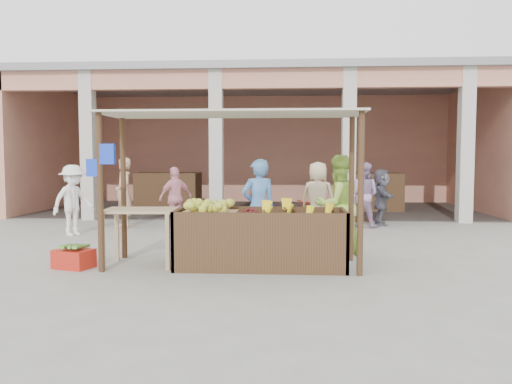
# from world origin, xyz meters

# --- Properties ---
(ground) EXTENTS (60.00, 60.00, 0.00)m
(ground) POSITION_xyz_m (0.00, 0.00, 0.00)
(ground) COLOR gray
(ground) RESTS_ON ground
(market_building) EXTENTS (14.40, 6.40, 4.20)m
(market_building) POSITION_xyz_m (0.05, 8.93, 2.70)
(market_building) COLOR tan
(market_building) RESTS_ON ground
(fruit_stall) EXTENTS (2.60, 0.95, 0.80)m
(fruit_stall) POSITION_xyz_m (0.50, 0.00, 0.40)
(fruit_stall) COLOR #47321C
(fruit_stall) RESTS_ON ground
(stall_awning) EXTENTS (4.09, 1.35, 2.39)m
(stall_awning) POSITION_xyz_m (-0.01, 0.06, 1.98)
(stall_awning) COLOR #47321C
(stall_awning) RESTS_ON ground
(banana_heap) EXTENTS (1.08, 0.59, 0.20)m
(banana_heap) POSITION_xyz_m (0.99, -0.02, 0.90)
(banana_heap) COLOR yellow
(banana_heap) RESTS_ON fruit_stall
(melon_tray) EXTENTS (0.84, 0.72, 0.22)m
(melon_tray) POSITION_xyz_m (-0.30, 0.01, 0.90)
(melon_tray) COLOR #AA8057
(melon_tray) RESTS_ON fruit_stall
(berry_heap) EXTENTS (0.44, 0.36, 0.14)m
(berry_heap) POSITION_xyz_m (0.33, -0.03, 0.87)
(berry_heap) COLOR maroon
(berry_heap) RESTS_ON fruit_stall
(side_table) EXTENTS (1.15, 0.81, 0.89)m
(side_table) POSITION_xyz_m (-1.39, 0.03, 0.75)
(side_table) COLOR tan
(side_table) RESTS_ON ground
(papaya_pile) EXTENTS (0.75, 0.43, 0.22)m
(papaya_pile) POSITION_xyz_m (-1.39, 0.03, 1.00)
(papaya_pile) COLOR #3F812A
(papaya_pile) RESTS_ON side_table
(red_crate) EXTENTS (0.65, 0.55, 0.29)m
(red_crate) POSITION_xyz_m (-2.37, -0.23, 0.14)
(red_crate) COLOR red
(red_crate) RESTS_ON ground
(plantain_bundle) EXTENTS (0.46, 0.32, 0.09)m
(plantain_bundle) POSITION_xyz_m (-2.37, -0.23, 0.33)
(plantain_bundle) COLOR #579435
(plantain_bundle) RESTS_ON red_crate
(produce_sacks) EXTENTS (0.86, 0.53, 0.65)m
(produce_sacks) POSITION_xyz_m (2.84, 5.45, 0.33)
(produce_sacks) COLOR maroon
(produce_sacks) RESTS_ON ground
(vendor_blue) EXTENTS (0.80, 0.71, 1.79)m
(vendor_blue) POSITION_xyz_m (0.40, 1.04, 0.89)
(vendor_blue) COLOR #528ED5
(vendor_blue) RESTS_ON ground
(vendor_green) EXTENTS (1.02, 0.84, 1.83)m
(vendor_green) POSITION_xyz_m (1.78, 1.04, 0.92)
(vendor_green) COLOR #A3D049
(vendor_green) RESTS_ON ground
(motorcycle) EXTENTS (1.23, 1.80, 0.89)m
(motorcycle) POSITION_xyz_m (0.83, 2.04, 0.45)
(motorcycle) COLOR maroon
(motorcycle) RESTS_ON ground
(shopper_a) EXTENTS (1.01, 1.19, 1.66)m
(shopper_a) POSITION_xyz_m (-3.75, 2.90, 0.83)
(shopper_a) COLOR white
(shopper_a) RESTS_ON ground
(shopper_b) EXTENTS (1.01, 0.99, 1.57)m
(shopper_b) POSITION_xyz_m (-1.77, 4.12, 0.79)
(shopper_b) COLOR pink
(shopper_b) RESTS_ON ground
(shopper_c) EXTENTS (1.00, 0.83, 1.78)m
(shopper_c) POSITION_xyz_m (1.58, 3.40, 0.89)
(shopper_c) COLOR tan
(shopper_c) RESTS_ON ground
(shopper_d) EXTENTS (0.61, 1.39, 1.49)m
(shopper_d) POSITION_xyz_m (3.26, 5.03, 0.74)
(shopper_d) COLOR #504E5C
(shopper_d) RESTS_ON ground
(shopper_e) EXTENTS (0.79, 0.82, 1.76)m
(shopper_e) POSITION_xyz_m (-3.05, 4.19, 0.88)
(shopper_e) COLOR tan
(shopper_e) RESTS_ON ground
(shopper_f) EXTENTS (0.97, 0.78, 1.73)m
(shopper_f) POSITION_xyz_m (2.75, 4.66, 0.86)
(shopper_f) COLOR #9C7DA6
(shopper_f) RESTS_ON ground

